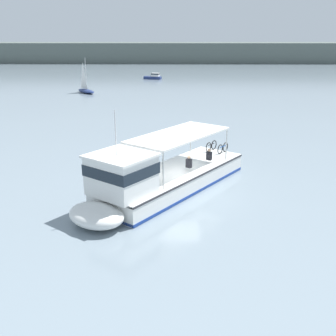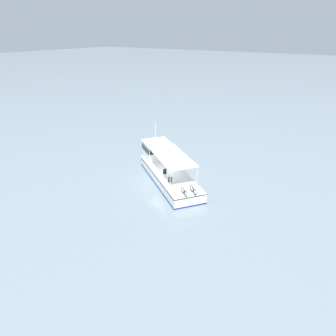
# 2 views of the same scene
# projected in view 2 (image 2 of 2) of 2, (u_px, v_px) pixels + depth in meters

# --- Properties ---
(ground_plane) EXTENTS (400.00, 400.00, 0.00)m
(ground_plane) POSITION_uv_depth(u_px,v_px,m) (162.00, 181.00, 33.14)
(ground_plane) COLOR gray
(ferry_main) EXTENTS (10.05, 12.05, 5.32)m
(ferry_main) POSITION_uv_depth(u_px,v_px,m) (165.00, 168.00, 33.92)
(ferry_main) COLOR white
(ferry_main) RESTS_ON ground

